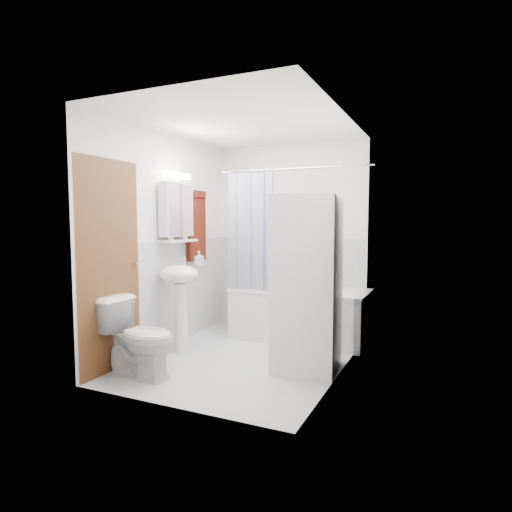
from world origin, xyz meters
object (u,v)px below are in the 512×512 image
at_px(bathtub, 300,311).
at_px(toilet, 139,338).
at_px(sink, 180,288).
at_px(washer_dryer, 307,283).

bearing_deg(bathtub, toilet, -117.88).
distance_m(sink, toilet, 0.86).
height_order(bathtub, washer_dryer, washer_dryer).
relative_size(bathtub, washer_dryer, 0.96).
distance_m(bathtub, toilet, 2.03).
bearing_deg(bathtub, washer_dryer, -68.15).
height_order(sink, toilet, sink).
xyz_separation_m(bathtub, washer_dryer, (0.39, -0.97, 0.50)).
bearing_deg(washer_dryer, toilet, -153.75).
distance_m(bathtub, sink, 1.49).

